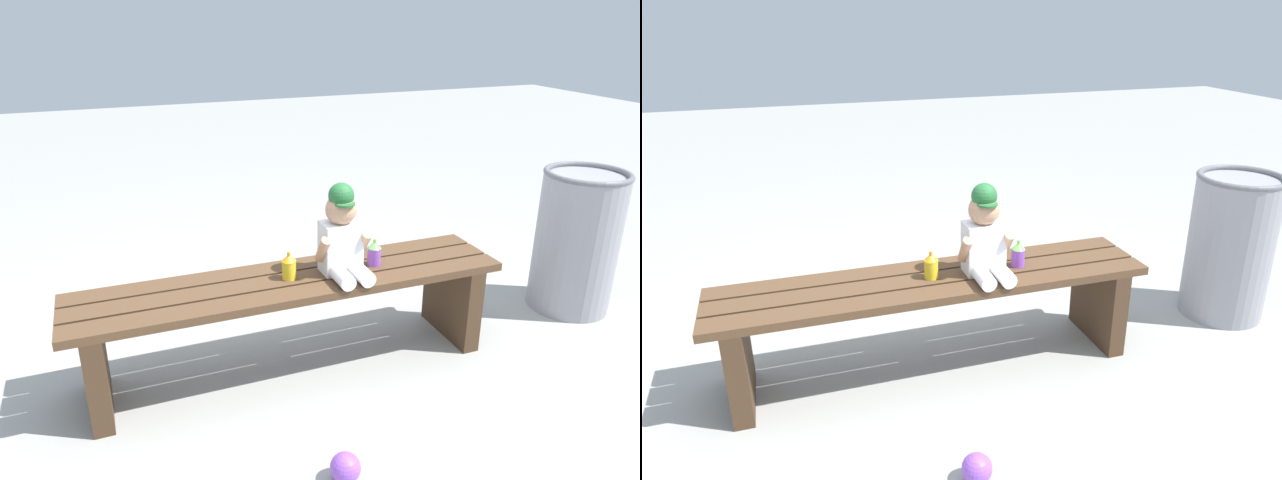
% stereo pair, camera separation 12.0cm
% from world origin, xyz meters
% --- Properties ---
extents(ground_plane, '(16.00, 16.00, 0.00)m').
position_xyz_m(ground_plane, '(0.00, 0.00, 0.00)').
color(ground_plane, '#999993').
extents(park_bench, '(1.90, 0.40, 0.45)m').
position_xyz_m(park_bench, '(0.00, 0.00, 0.31)').
color(park_bench, '#513823').
rests_on(park_bench, ground_plane).
extents(child_figure, '(0.23, 0.27, 0.40)m').
position_xyz_m(child_figure, '(0.22, -0.03, 0.62)').
color(child_figure, white).
rests_on(child_figure, park_bench).
extents(sippy_cup_left, '(0.06, 0.06, 0.12)m').
position_xyz_m(sippy_cup_left, '(-0.01, 0.00, 0.50)').
color(sippy_cup_left, yellow).
rests_on(sippy_cup_left, park_bench).
extents(sippy_cup_right, '(0.06, 0.06, 0.12)m').
position_xyz_m(sippy_cup_right, '(0.39, 0.00, 0.50)').
color(sippy_cup_right, '#8C4CCC').
rests_on(sippy_cup_right, park_bench).
extents(toy_ball, '(0.11, 0.11, 0.11)m').
position_xyz_m(toy_ball, '(-0.06, -0.73, 0.05)').
color(toy_ball, '#8C4CCC').
rests_on(toy_ball, ground_plane).
extents(trash_bin, '(0.43, 0.43, 0.76)m').
position_xyz_m(trash_bin, '(1.60, 0.02, 0.38)').
color(trash_bin, gray).
rests_on(trash_bin, ground_plane).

